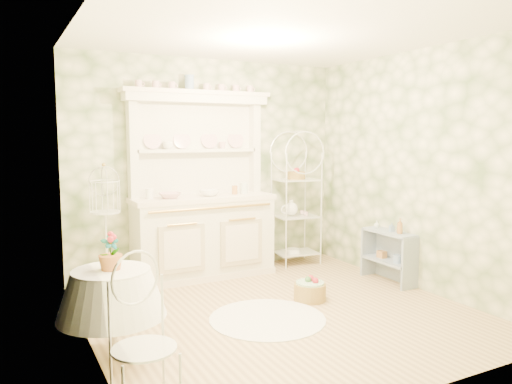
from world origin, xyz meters
name	(u,v)px	position (x,y,z in m)	size (l,w,h in m)	color
floor	(279,312)	(0.00, 0.00, 0.00)	(3.60, 3.60, 0.00)	tan
ceiling	(281,33)	(0.00, 0.00, 2.70)	(3.60, 3.60, 0.00)	white
wall_left	(85,185)	(-1.80, 0.00, 1.35)	(3.60, 3.60, 0.00)	#EEE4C3
wall_right	(417,171)	(1.80, 0.00, 1.35)	(3.60, 3.60, 0.00)	#EEE4C3
wall_back	(209,166)	(0.00, 1.80, 1.35)	(3.60, 3.60, 0.00)	#EEE4C3
wall_front	(421,197)	(0.00, -1.80, 1.35)	(3.60, 3.60, 0.00)	#EEE4C3
kitchen_dresser	(203,185)	(-0.20, 1.52, 1.15)	(1.87, 0.61, 2.29)	white
bakers_rack	(296,200)	(1.16, 1.54, 0.88)	(0.55, 0.39, 1.76)	white
side_shelf	(389,256)	(1.68, 0.29, 0.31)	(0.27, 0.73, 0.63)	#90A0B1
round_table	(112,311)	(-1.68, -0.30, 0.39)	(0.70, 0.70, 0.77)	white
cafe_chair	(144,346)	(-1.68, -1.24, 0.47)	(0.42, 0.42, 0.93)	white
birdcage_stand	(106,234)	(-1.39, 1.40, 0.66)	(0.31, 0.31, 1.33)	white
floor_basket	(310,291)	(0.47, 0.16, 0.10)	(0.31, 0.31, 0.20)	#A3803E
lace_rug	(267,319)	(-0.20, -0.12, 0.00)	(1.12, 1.12, 0.01)	white
bowl_floral	(170,198)	(-0.63, 1.50, 1.02)	(0.27, 0.27, 0.07)	white
bowl_white	(209,195)	(-0.13, 1.48, 1.02)	(0.24, 0.24, 0.07)	white
cup_left	(168,147)	(-0.58, 1.68, 1.61)	(0.12, 0.12, 0.10)	white
cup_right	(222,146)	(0.13, 1.68, 1.61)	(0.09, 0.09, 0.09)	white
potted_geranium	(111,253)	(-1.68, -0.30, 0.85)	(0.14, 0.10, 0.27)	#3F7238
bottle_amber	(400,228)	(1.68, 0.12, 0.68)	(0.07, 0.07, 0.18)	#B0763C
bottle_blue	(392,228)	(1.68, 0.25, 0.65)	(0.05, 0.05, 0.11)	#7A97BF
bottle_glass	(377,225)	(1.68, 0.52, 0.65)	(0.07, 0.07, 0.09)	silver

